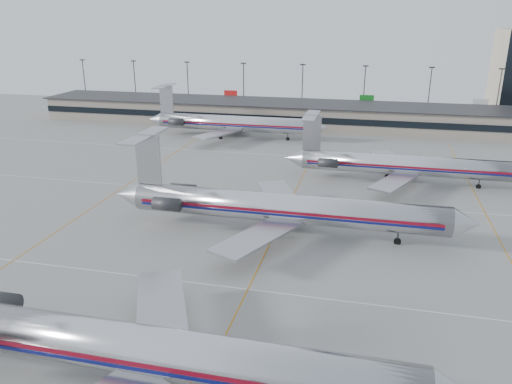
% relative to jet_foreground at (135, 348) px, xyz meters
% --- Properties ---
extents(ground, '(260.00, 260.00, 0.00)m').
position_rel_jet_foreground_xyz_m(ground, '(4.94, 6.95, -3.79)').
color(ground, gray).
rests_on(ground, ground).
extents(apron_markings, '(160.00, 0.15, 0.02)m').
position_rel_jet_foreground_xyz_m(apron_markings, '(4.94, 16.95, -3.78)').
color(apron_markings, silver).
rests_on(apron_markings, ground).
extents(terminal, '(162.00, 17.00, 6.25)m').
position_rel_jet_foreground_xyz_m(terminal, '(4.94, 104.93, -0.63)').
color(terminal, gray).
rests_on(terminal, ground).
extents(light_mast_row, '(163.60, 0.40, 15.28)m').
position_rel_jet_foreground_xyz_m(light_mast_row, '(4.94, 118.95, 4.79)').
color(light_mast_row, '#38383D').
rests_on(light_mast_row, ground).
extents(jet_foreground, '(49.92, 29.40, 13.07)m').
position_rel_jet_foreground_xyz_m(jet_foreground, '(0.00, 0.00, 0.00)').
color(jet_foreground, silver).
rests_on(jet_foreground, ground).
extents(jet_second_row, '(50.32, 29.63, 13.17)m').
position_rel_jet_foreground_xyz_m(jet_second_row, '(5.30, 32.76, 0.03)').
color(jet_second_row, silver).
rests_on(jet_second_row, ground).
extents(jet_third_row, '(43.43, 26.72, 11.88)m').
position_rel_jet_foreground_xyz_m(jet_third_row, '(22.41, 59.43, -0.34)').
color(jet_third_row, silver).
rests_on(jet_third_row, ground).
extents(jet_back_row, '(45.53, 28.01, 12.45)m').
position_rel_jet_foreground_xyz_m(jet_back_row, '(-16.91, 86.94, -0.18)').
color(jet_back_row, silver).
rests_on(jet_back_row, ground).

